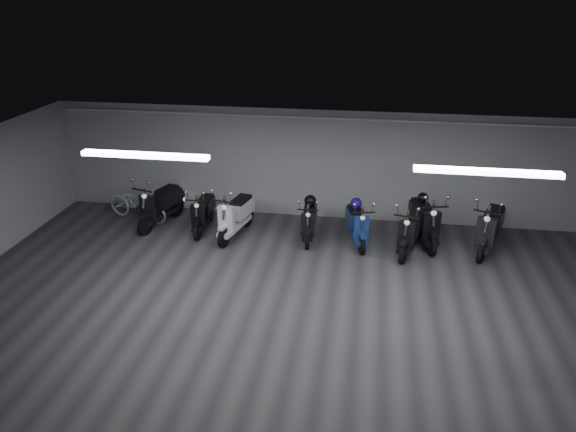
% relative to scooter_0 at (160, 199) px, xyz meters
% --- Properties ---
extents(floor, '(14.00, 10.00, 0.01)m').
position_rel_scooter_0_xyz_m(floor, '(4.02, -3.84, -0.71)').
color(floor, '#353537').
rests_on(floor, ground).
extents(ceiling, '(14.00, 10.00, 0.01)m').
position_rel_scooter_0_xyz_m(ceiling, '(4.02, -3.84, 2.10)').
color(ceiling, gray).
rests_on(ceiling, ground).
extents(back_wall, '(14.00, 0.01, 2.80)m').
position_rel_scooter_0_xyz_m(back_wall, '(4.02, 1.16, 0.69)').
color(back_wall, '#A5A5A8').
rests_on(back_wall, ground).
extents(fluor_strip_left, '(2.40, 0.18, 0.08)m').
position_rel_scooter_0_xyz_m(fluor_strip_left, '(1.02, -2.84, 2.03)').
color(fluor_strip_left, white).
rests_on(fluor_strip_left, ceiling).
extents(fluor_strip_right, '(2.40, 0.18, 0.08)m').
position_rel_scooter_0_xyz_m(fluor_strip_right, '(7.02, -2.84, 2.03)').
color(fluor_strip_right, white).
rests_on(fluor_strip_right, ceiling).
extents(conduit, '(13.60, 0.05, 0.05)m').
position_rel_scooter_0_xyz_m(conduit, '(4.02, 1.08, 1.91)').
color(conduit, white).
rests_on(conduit, back_wall).
extents(scooter_0, '(1.13, 2.00, 1.42)m').
position_rel_scooter_0_xyz_m(scooter_0, '(0.00, 0.00, 0.00)').
color(scooter_0, black).
rests_on(scooter_0, floor).
extents(scooter_1, '(0.60, 1.68, 1.24)m').
position_rel_scooter_0_xyz_m(scooter_1, '(1.14, -0.13, -0.09)').
color(scooter_1, black).
rests_on(scooter_1, floor).
extents(scooter_2, '(1.01, 1.97, 1.40)m').
position_rel_scooter_0_xyz_m(scooter_2, '(2.01, -0.34, -0.01)').
color(scooter_2, white).
rests_on(scooter_2, floor).
extents(scooter_3, '(0.60, 1.62, 1.19)m').
position_rel_scooter_0_xyz_m(scooter_3, '(3.76, -0.21, -0.12)').
color(scooter_3, black).
rests_on(scooter_3, floor).
extents(scooter_4, '(0.95, 1.75, 1.24)m').
position_rel_scooter_0_xyz_m(scooter_4, '(4.88, -0.27, -0.09)').
color(scooter_4, navy).
rests_on(scooter_4, floor).
extents(scooter_5, '(1.10, 1.92, 1.35)m').
position_rel_scooter_0_xyz_m(scooter_5, '(6.09, -0.52, -0.03)').
color(scooter_5, black).
rests_on(scooter_5, floor).
extents(scooter_7, '(1.05, 2.03, 1.44)m').
position_rel_scooter_0_xyz_m(scooter_7, '(6.41, -0.01, 0.01)').
color(scooter_7, black).
rests_on(scooter_7, floor).
extents(scooter_9, '(1.32, 2.07, 1.46)m').
position_rel_scooter_0_xyz_m(scooter_9, '(7.83, -0.20, 0.02)').
color(scooter_9, black).
rests_on(scooter_9, floor).
extents(bicycle, '(1.89, 1.16, 1.15)m').
position_rel_scooter_0_xyz_m(bicycle, '(-0.70, 0.20, -0.13)').
color(bicycle, silver).
rests_on(bicycle, floor).
extents(helmet_0, '(0.28, 0.28, 0.28)m').
position_rel_scooter_0_xyz_m(helmet_0, '(4.83, -0.04, 0.20)').
color(helmet_0, '#200A78').
rests_on(helmet_0, scooter_4).
extents(helmet_1, '(0.29, 0.29, 0.29)m').
position_rel_scooter_0_xyz_m(helmet_1, '(3.75, 0.01, 0.17)').
color(helmet_1, black).
rests_on(helmet_1, scooter_3).
extents(helmet_2, '(0.26, 0.26, 0.26)m').
position_rel_scooter_0_xyz_m(helmet_2, '(6.35, 0.26, 0.31)').
color(helmet_2, black).
rests_on(helmet_2, scooter_7).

